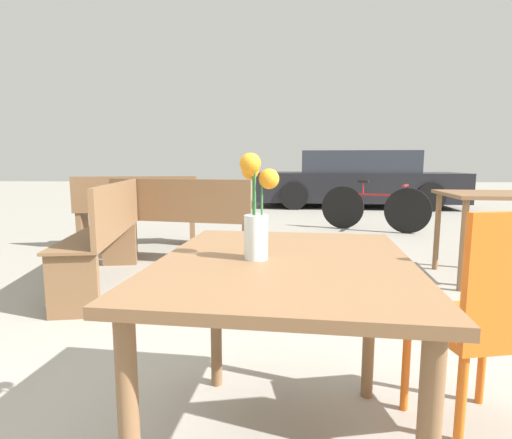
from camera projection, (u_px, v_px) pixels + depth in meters
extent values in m
cube|color=brown|center=(285.00, 263.00, 1.27)|extent=(0.88, 1.05, 0.03)
cylinder|color=brown|center=(216.00, 314.00, 1.79)|extent=(0.05, 0.05, 0.68)
cylinder|color=brown|center=(369.00, 322.00, 1.69)|extent=(0.05, 0.05, 0.68)
cylinder|color=silver|center=(256.00, 237.00, 1.26)|extent=(0.08, 0.08, 0.14)
cylinder|color=silver|center=(256.00, 246.00, 1.26)|extent=(0.07, 0.07, 0.08)
cylinder|color=#337038|center=(262.00, 221.00, 1.25)|extent=(0.01, 0.01, 0.22)
sphere|color=orange|center=(269.00, 179.00, 1.24)|extent=(0.06, 0.06, 0.06)
cylinder|color=#337038|center=(253.00, 216.00, 1.26)|extent=(0.01, 0.01, 0.25)
sphere|color=orange|center=(250.00, 171.00, 1.26)|extent=(0.05, 0.05, 0.05)
cylinder|color=#337038|center=(255.00, 214.00, 1.24)|extent=(0.01, 0.01, 0.27)
sphere|color=orange|center=(250.00, 163.00, 1.20)|extent=(0.06, 0.06, 0.06)
cube|color=orange|center=(477.00, 324.00, 1.44)|extent=(0.47, 0.47, 0.03)
cylinder|color=orange|center=(406.00, 362.00, 1.62)|extent=(0.03, 0.03, 0.41)
cylinder|color=orange|center=(482.00, 356.00, 1.66)|extent=(0.03, 0.03, 0.41)
cylinder|color=orange|center=(460.00, 414.00, 1.28)|extent=(0.03, 0.03, 0.41)
cube|color=brown|center=(185.00, 219.00, 4.08)|extent=(1.51, 0.62, 0.02)
cube|color=brown|center=(178.00, 200.00, 3.90)|extent=(1.45, 0.30, 0.40)
cube|color=brown|center=(127.00, 237.00, 4.26)|extent=(0.12, 0.33, 0.43)
cube|color=brown|center=(249.00, 243.00, 3.96)|extent=(0.12, 0.33, 0.43)
cube|color=brown|center=(99.00, 233.00, 3.23)|extent=(0.60, 1.54, 0.02)
cube|color=brown|center=(118.00, 207.00, 3.22)|extent=(0.28, 1.48, 0.40)
cube|color=brown|center=(73.00, 286.00, 2.58)|extent=(0.33, 0.11, 0.43)
cube|color=brown|center=(119.00, 244.00, 3.94)|extent=(0.33, 0.11, 0.43)
cube|color=brown|center=(138.00, 210.00, 4.85)|extent=(1.47, 0.62, 0.02)
cube|color=brown|center=(135.00, 193.00, 4.66)|extent=(1.41, 0.30, 0.40)
cube|color=brown|center=(83.00, 229.00, 4.79)|extent=(0.12, 0.33, 0.43)
cube|color=brown|center=(192.00, 227.00, 4.97)|extent=(0.12, 0.33, 0.43)
cube|color=brown|center=(497.00, 195.00, 3.33)|extent=(0.90, 0.85, 0.03)
cylinder|color=brown|center=(463.00, 246.00, 3.12)|extent=(0.05, 0.05, 0.73)
cylinder|color=brown|center=(437.00, 232.00, 3.76)|extent=(0.05, 0.05, 0.73)
cylinder|color=black|center=(343.00, 207.00, 6.13)|extent=(0.60, 0.31, 0.65)
cylinder|color=black|center=(408.00, 211.00, 5.70)|extent=(0.60, 0.31, 0.65)
cube|color=maroon|center=(374.00, 195.00, 5.89)|extent=(0.78, 0.38, 0.03)
cylinder|color=maroon|center=(363.00, 188.00, 5.95)|extent=(0.02, 0.02, 0.20)
cube|color=black|center=(363.00, 181.00, 5.94)|extent=(0.17, 0.12, 0.04)
cube|color=maroon|center=(405.00, 186.00, 5.67)|extent=(0.22, 0.42, 0.02)
cube|color=black|center=(356.00, 187.00, 9.18)|extent=(4.65, 1.92, 0.64)
cube|color=#2D333D|center=(357.00, 162.00, 9.10)|extent=(2.60, 1.65, 0.48)
cylinder|color=black|center=(294.00, 196.00, 8.62)|extent=(0.61, 0.22, 0.60)
cylinder|color=black|center=(295.00, 191.00, 10.12)|extent=(0.61, 0.22, 0.60)
cylinder|color=black|center=(430.00, 197.00, 8.30)|extent=(0.61, 0.22, 0.60)
cylinder|color=black|center=(410.00, 192.00, 9.80)|extent=(0.61, 0.22, 0.60)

